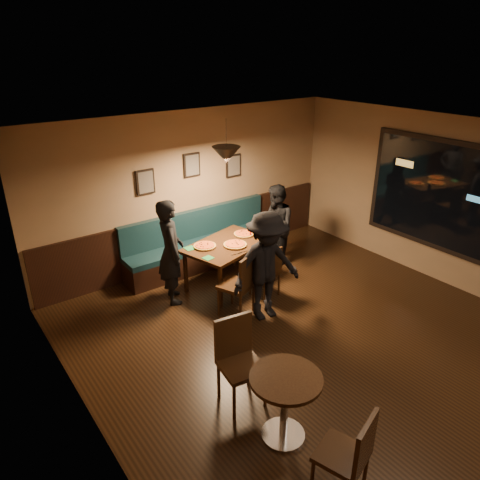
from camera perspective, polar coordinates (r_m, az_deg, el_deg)
The scene contains 30 objects.
floor at distance 6.37m, azimuth 11.38°, elevation -13.63°, with size 7.00×7.00×0.00m, color black.
ceiling at distance 5.20m, azimuth 13.90°, elevation 11.75°, with size 7.00×7.00×0.00m, color silver.
wall_back at distance 8.17m, azimuth -6.12°, elevation 6.43°, with size 6.00×6.00×0.00m, color #8C704F.
wall_left at distance 4.16m, azimuth -17.03°, elevation -13.17°, with size 7.00×7.00×0.00m, color #8C704F.
wall_right at distance 8.03m, azimuth 26.95°, elevation 3.59°, with size 7.00×7.00×0.00m, color #8C704F.
wainscot at distance 8.46m, azimuth -5.75°, elevation 0.56°, with size 5.88×0.06×1.00m, color black.
booth_bench at distance 8.25m, azimuth -4.78°, elevation -0.03°, with size 3.00×0.60×1.00m, color #0F232D, non-canonical shape.
window_frame at distance 8.18m, azimuth 23.90°, elevation 5.24°, with size 0.06×2.56×1.86m, color black.
window_glass at distance 8.15m, azimuth 23.79°, elevation 5.20°, with size 2.40×2.40×0.00m, color black.
picture_left at distance 7.66m, azimuth -11.92°, elevation 7.22°, with size 0.32×0.04×0.42m, color black.
picture_center at distance 8.02m, azimuth -6.15°, elevation 9.45°, with size 0.32×0.04×0.42m, color black.
picture_right at distance 8.54m, azimuth -0.85°, elevation 9.42°, with size 0.32×0.04×0.42m, color black.
pendant_lamp at distance 6.97m, azimuth -1.75°, elevation 10.76°, with size 0.44×0.44×0.25m, color black.
dining_table at distance 7.62m, azimuth -1.57°, elevation -3.06°, with size 1.42×0.91×0.76m, color black.
chair_near_left at distance 6.75m, azimuth -0.50°, elevation -5.58°, with size 0.45×0.45×1.02m, color black, non-canonical shape.
chair_near_right at distance 7.28m, azimuth 3.17°, elevation -3.95°, with size 0.39×0.39×0.87m, color black, non-canonical shape.
diner_left at distance 7.04m, azimuth -8.77°, elevation -1.49°, with size 0.62×0.41×1.70m, color black.
diner_right at distance 8.21m, azimuth 4.57°, elevation 1.82°, with size 0.74×0.57×1.51m, color black.
diner_front at distance 6.54m, azimuth 3.36°, elevation -3.38°, with size 1.09×0.62×1.68m, color black.
pizza_a at distance 7.34m, azimuth -4.49°, elevation -0.74°, with size 0.37×0.37×0.04m, color orange.
pizza_b at distance 7.36m, azimuth -0.62°, elevation -0.59°, with size 0.38×0.38×0.04m, color orange.
pizza_c at distance 7.78m, azimuth 0.49°, elevation 0.79°, with size 0.35×0.35×0.04m, color orange.
soda_glass at distance 7.54m, azimuth 3.94°, elevation 0.43°, with size 0.07×0.07×0.15m, color black.
tabasco_bottle at distance 7.69m, azimuth 1.32°, elevation 0.79°, with size 0.03×0.03×0.11m, color #A81805.
napkin_a at distance 7.32m, azimuth -6.37°, elevation -1.05°, with size 0.17×0.17×0.01m, color #20783A.
napkin_b at distance 6.97m, azimuth -4.06°, elevation -2.29°, with size 0.15×0.15×0.01m, color #207939.
cutlery_set at distance 7.11m, azimuth -0.06°, elevation -1.68°, with size 0.02×0.17×0.00m, color silver.
cafe_table at distance 4.94m, azimuth 5.66°, elevation -20.36°, with size 0.74×0.74×0.78m, color black.
cafe_chair_far at distance 5.21m, azimuth 0.23°, elevation -15.57°, with size 0.46×0.46×1.05m, color black, non-canonical shape.
cafe_chair_near at distance 4.52m, azimuth 12.79°, elevation -24.84°, with size 0.42×0.42×0.95m, color black, non-canonical shape.
Camera 1 is at (-3.93, -3.24, 3.83)m, focal length 33.63 mm.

